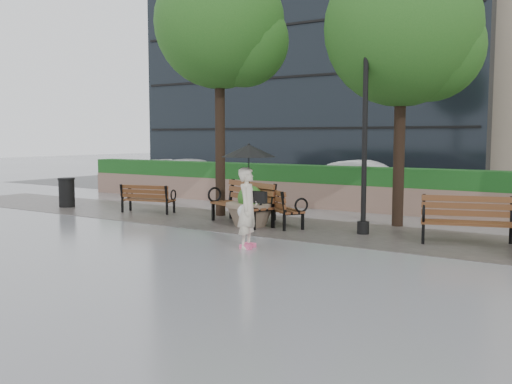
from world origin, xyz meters
The scene contains 16 objects.
ground centered at (0.00, 0.00, 0.00)m, with size 100.00×100.00×0.00m, color gray.
cobble_strip centered at (0.00, 3.00, 0.01)m, with size 28.00×3.20×0.01m, color #383330.
hedge_wall centered at (0.00, 7.00, 0.66)m, with size 24.00×0.80×1.35m.
asphalt_street centered at (0.00, 11.00, 0.00)m, with size 40.00×7.00×0.00m, color black.
bench_0 centered at (-5.73, 3.00, 0.25)m, with size 1.68×0.98×0.85m.
bench_1 centered at (-2.12, 2.72, 0.33)m, with size 2.19×1.52×1.10m.
bench_2 centered at (-1.19, 3.04, 0.28)m, with size 1.85×1.58×0.95m.
bench_3 centered at (3.44, 3.06, 0.30)m, with size 2.00×1.26×1.01m.
planter_left centered at (-1.75, 2.56, 0.41)m, with size 1.24×1.24×1.04m.
trash_bin centered at (-8.91, 2.59, 0.45)m, with size 0.54×0.54×0.90m, color black.
lamppost centered at (1.11, 3.04, 2.00)m, with size 0.28×0.28×4.50m.
tree_0 centered at (-3.40, 3.79, 5.29)m, with size 3.70×3.64×7.26m.
tree_1 centered at (1.53, 4.72, 4.81)m, with size 3.87×3.85×6.86m.
car_left centered at (-9.84, 10.30, 0.64)m, with size 1.79×4.40×1.28m, color silver.
car_right centered at (-1.95, 10.70, 0.69)m, with size 1.46×4.19×1.38m, color silver.
pedestrian centered at (-0.23, 0.22, 1.28)m, with size 1.15×1.15×2.11m.
Camera 1 is at (6.23, -9.36, 2.28)m, focal length 40.00 mm.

